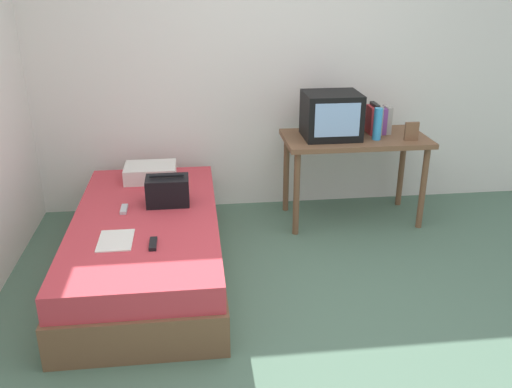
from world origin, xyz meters
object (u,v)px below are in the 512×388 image
Objects in this scene: tv at (331,115)px; magazine at (116,240)px; book_row at (378,119)px; remote_dark at (153,244)px; water_bottle at (378,124)px; handbag at (168,191)px; desk at (355,147)px; bed at (148,245)px; picture_frame at (412,131)px; remote_silver at (124,209)px; pillow at (151,172)px.

magazine is (-1.60, -1.07, -0.47)m from tv.
book_row reaches higher than remote_dark.
water_bottle is 0.85× the size of handbag.
bed is at bearing -156.66° from desk.
magazine is (-1.81, -1.07, -0.20)m from desk.
picture_frame is 1.02× the size of remote_silver.
water_bottle reaches higher than remote_dark.
pillow is at bearing 93.96° from remote_dark.
book_row reaches higher than magazine.
remote_silver is (-1.81, -0.61, -0.19)m from desk.
pillow is 1.15m from remote_dark.
pillow is 1.34× the size of handbag.
tv is 1.77m from remote_silver.
remote_dark reaches higher than magazine.
remote_silver is (0.00, 0.46, 0.01)m from magazine.
magazine is at bearing -146.28° from tv.
bed is 0.50m from remote_dark.
remote_silver is at bearing -161.31° from book_row.
desk reaches higher than pillow.
bed is 12.82× the size of remote_dark.
handbag is at bearing -160.87° from desk.
picture_frame reaches higher than remote_dark.
remote_dark is at bearing -143.77° from desk.
desk reaches higher than bed.
tv is at bearing 165.67° from picture_frame.
magazine is at bearing -157.64° from picture_frame.
book_row is at bearing 22.95° from bed.
handbag reaches higher than magazine.
tv is (-0.21, -0.00, 0.27)m from desk.
water_bottle is (0.35, -0.11, -0.05)m from tv.
tv is 1.47× the size of handbag.
remote_dark is (-1.37, -1.16, -0.47)m from tv.
water_bottle is 1.73m from handbag.
handbag reaches higher than bed.
desk is at bearing 36.23° from remote_dark.
water_bottle is at bearing -16.85° from tv.
pillow is at bearing -179.75° from desk.
magazine is 2.01× the size of remote_silver.
book_row is 1.71× the size of picture_frame.
book_row is (1.87, 0.79, 0.63)m from bed.
pillow reaches higher than bed.
pillow is 2.57× the size of remote_dark.
remote_silver is (-1.60, -0.61, -0.47)m from tv.
water_bottle is at bearing -110.64° from book_row.
remote_dark is (-1.58, -1.16, -0.19)m from desk.
pillow is at bearing 76.02° from remote_silver.
water_bottle is at bearing 169.10° from picture_frame.
magazine is 1.86× the size of remote_dark.
handbag is 1.03× the size of magazine.
remote_dark is 0.60m from remote_silver.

